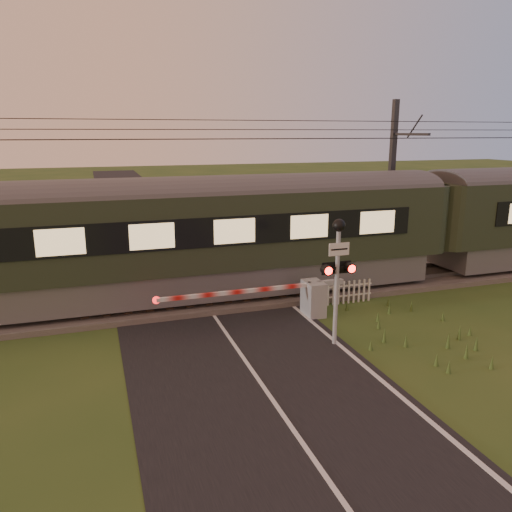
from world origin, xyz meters
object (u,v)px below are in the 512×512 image
object	(u,v)px
crossing_signal	(338,260)
catenary_mast	(392,182)
train	(428,222)
picket_fence	(344,292)
boom_gate	(307,297)

from	to	relation	value
crossing_signal	catenary_mast	world-z (taller)	catenary_mast
train	picket_fence	bearing A→B (deg)	-157.76
crossing_signal	boom_gate	bearing A→B (deg)	85.95
train	crossing_signal	distance (m)	8.06
boom_gate	train	bearing A→B (deg)	22.02
crossing_signal	picket_fence	xyz separation A→B (m)	(1.83, 2.93, -2.02)
boom_gate	crossing_signal	bearing A→B (deg)	-94.05
boom_gate	catenary_mast	bearing A→B (deg)	38.46
boom_gate	picket_fence	distance (m)	1.80
crossing_signal	picket_fence	world-z (taller)	crossing_signal
train	crossing_signal	bearing A→B (deg)	-143.23
train	catenary_mast	xyz separation A→B (m)	(-0.29, 2.23, 1.39)
picket_fence	catenary_mast	xyz separation A→B (m)	(4.34, 4.12, 3.26)
picket_fence	catenary_mast	world-z (taller)	catenary_mast
train	crossing_signal	world-z (taller)	train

